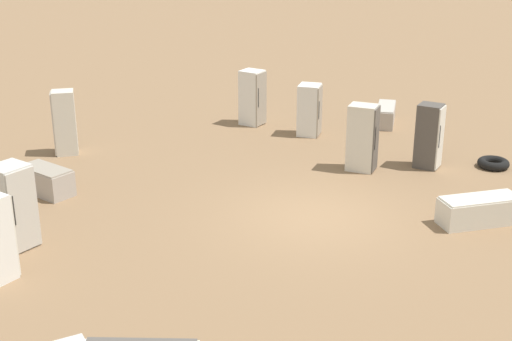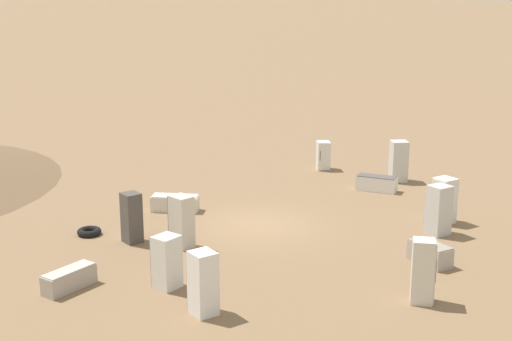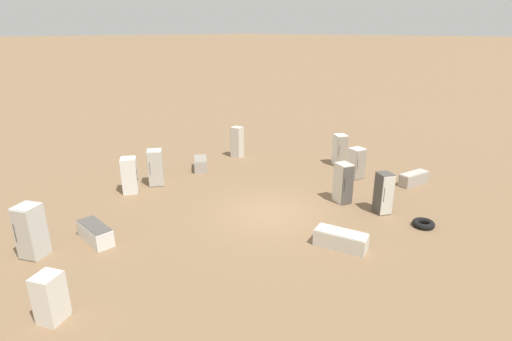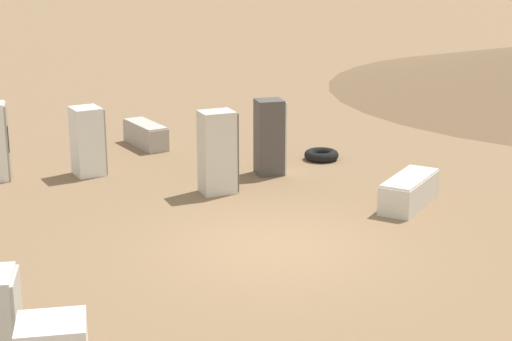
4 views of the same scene
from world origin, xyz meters
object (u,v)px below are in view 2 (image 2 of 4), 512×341
object	(u,v)px
scrap_tire	(89,232)
discarded_fridge_10	(175,203)
discarded_fridge_11	(323,156)
discarded_fridge_6	(377,183)
discarded_fridge_8	(444,200)
discarded_fridge_1	(181,222)
discarded_fridge_0	(166,262)
discarded_fridge_5	(423,271)
discarded_fridge_12	(438,210)
discarded_fridge_7	(430,253)
discarded_fridge_4	(131,218)
discarded_fridge_2	(398,161)
discarded_fridge_9	(203,283)
discarded_fridge_3	(69,279)

from	to	relation	value
scrap_tire	discarded_fridge_10	bearing A→B (deg)	67.20
discarded_fridge_11	discarded_fridge_6	bearing A→B (deg)	112.94
discarded_fridge_8	scrap_tire	bearing A→B (deg)	62.91
discarded_fridge_1	scrap_tire	world-z (taller)	discarded_fridge_1
discarded_fridge_11	discarded_fridge_0	bearing A→B (deg)	62.24
discarded_fridge_5	scrap_tire	xyz separation A→B (m)	(-12.19, 1.38, -0.83)
discarded_fridge_1	discarded_fridge_12	xyz separation A→B (m)	(8.08, 4.62, -0.00)
discarded_fridge_8	discarded_fridge_7	bearing A→B (deg)	127.03
discarded_fridge_1	discarded_fridge_7	xyz separation A→B (m)	(8.25, 1.60, -0.58)
discarded_fridge_4	discarded_fridge_7	size ratio (longest dim) A/B	1.14
discarded_fridge_6	discarded_fridge_12	size ratio (longest dim) A/B	0.97
discarded_fridge_11	discarded_fridge_4	bearing A→B (deg)	48.31
discarded_fridge_2	discarded_fridge_11	size ratio (longest dim) A/B	1.36
discarded_fridge_9	discarded_fridge_11	size ratio (longest dim) A/B	1.29
discarded_fridge_5	discarded_fridge_9	bearing A→B (deg)	-73.74
discarded_fridge_3	discarded_fridge_5	distance (m)	10.39
discarded_fridge_4	discarded_fridge_10	world-z (taller)	discarded_fridge_4
discarded_fridge_1	discarded_fridge_3	world-z (taller)	discarded_fridge_1
discarded_fridge_4	discarded_fridge_9	bearing A→B (deg)	-100.92
discarded_fridge_1	discarded_fridge_4	bearing A→B (deg)	118.87
discarded_fridge_3	discarded_fridge_4	world-z (taller)	discarded_fridge_4
discarded_fridge_4	discarded_fridge_12	world-z (taller)	discarded_fridge_12
discarded_fridge_5	discarded_fridge_12	world-z (taller)	discarded_fridge_5
discarded_fridge_3	discarded_fridge_11	xyz separation A→B (m)	(3.01, 16.70, 0.39)
discarded_fridge_3	discarded_fridge_6	distance (m)	15.25
scrap_tire	discarded_fridge_6	bearing A→B (deg)	48.44
discarded_fridge_3	discarded_fridge_9	size ratio (longest dim) A/B	0.98
discarded_fridge_5	discarded_fridge_8	world-z (taller)	discarded_fridge_5
discarded_fridge_3	discarded_fridge_7	size ratio (longest dim) A/B	1.14
discarded_fridge_8	discarded_fridge_10	size ratio (longest dim) A/B	0.88
discarded_fridge_2	discarded_fridge_7	distance (m)	10.25
discarded_fridge_6	discarded_fridge_11	bearing A→B (deg)	-128.24
discarded_fridge_1	discarded_fridge_6	bearing A→B (deg)	-3.75
discarded_fridge_1	discarded_fridge_6	distance (m)	10.64
discarded_fridge_5	scrap_tire	size ratio (longest dim) A/B	2.17
discarded_fridge_11	discarded_fridge_8	bearing A→B (deg)	110.17
discarded_fridge_1	discarded_fridge_4	size ratio (longest dim) A/B	1.02
discarded_fridge_2	discarded_fridge_11	world-z (taller)	discarded_fridge_2
discarded_fridge_5	discarded_fridge_10	world-z (taller)	discarded_fridge_5
discarded_fridge_7	discarded_fridge_11	xyz separation A→B (m)	(-6.73, 10.68, 0.36)
discarded_fridge_1	discarded_fridge_12	size ratio (longest dim) A/B	1.00
discarded_fridge_1	discarded_fridge_3	distance (m)	4.70
discarded_fridge_2	discarded_fridge_3	bearing A→B (deg)	-140.61
discarded_fridge_4	discarded_fridge_11	bearing A→B (deg)	15.35
discarded_fridge_9	discarded_fridge_1	bearing A→B (deg)	66.62
discarded_fridge_6	discarded_fridge_8	xyz separation A→B (m)	(3.32, -3.42, 0.54)
discarded_fridge_11	discarded_fridge_7	bearing A→B (deg)	95.73
discarded_fridge_6	discarded_fridge_7	distance (m)	8.60
discarded_fridge_7	discarded_fridge_9	size ratio (longest dim) A/B	0.87
discarded_fridge_3	discarded_fridge_6	size ratio (longest dim) A/B	1.01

